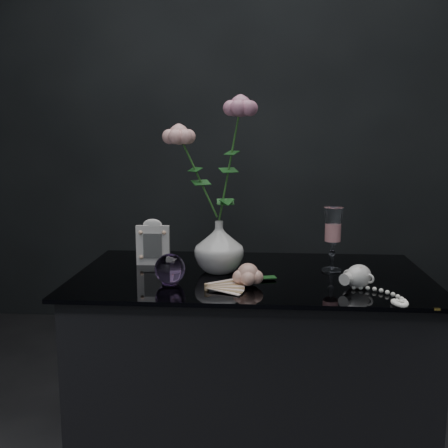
# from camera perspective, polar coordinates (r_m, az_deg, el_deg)

# --- Properties ---
(table) EXTENTS (1.05, 0.58, 0.76)m
(table) POSITION_cam_1_polar(r_m,az_deg,el_deg) (1.72, 2.89, -17.74)
(table) COLOR black
(table) RESTS_ON ground
(vase) EXTENTS (0.19, 0.19, 0.16)m
(vase) POSITION_cam_1_polar(r_m,az_deg,el_deg) (1.58, -0.54, -2.49)
(vase) COLOR silver
(vase) RESTS_ON table
(wine_glass) EXTENTS (0.08, 0.08, 0.20)m
(wine_glass) POSITION_cam_1_polar(r_m,az_deg,el_deg) (1.62, 11.74, -1.66)
(wine_glass) COLOR white
(wine_glass) RESTS_ON table
(picture_frame) EXTENTS (0.11, 0.09, 0.15)m
(picture_frame) POSITION_cam_1_polar(r_m,az_deg,el_deg) (1.69, -7.74, -1.95)
(picture_frame) COLOR white
(picture_frame) RESTS_ON table
(paperweight) EXTENTS (0.09, 0.09, 0.09)m
(paperweight) POSITION_cam_1_polar(r_m,az_deg,el_deg) (1.47, -5.91, -4.88)
(paperweight) COLOR #A174BD
(paperweight) RESTS_ON table
(paper_fan) EXTENTS (0.21, 0.17, 0.02)m
(paper_fan) POSITION_cam_1_polar(r_m,az_deg,el_deg) (1.42, -1.91, -6.80)
(paper_fan) COLOR beige
(paper_fan) RESTS_ON table
(loose_rose) EXTENTS (0.19, 0.22, 0.06)m
(loose_rose) POSITION_cam_1_polar(r_m,az_deg,el_deg) (1.45, 2.62, -5.51)
(loose_rose) COLOR #D89E8B
(loose_rose) RESTS_ON table
(pearl_jar) EXTENTS (0.32, 0.33, 0.07)m
(pearl_jar) POSITION_cam_1_polar(r_m,az_deg,el_deg) (1.48, 14.44, -5.44)
(pearl_jar) COLOR silver
(pearl_jar) RESTS_ON table
(roses) EXTENTS (0.26, 0.11, 0.42)m
(roses) POSITION_cam_1_polar(r_m,az_deg,el_deg) (1.56, -1.10, 7.22)
(roses) COLOR #FFAAA4
(roses) RESTS_ON vase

